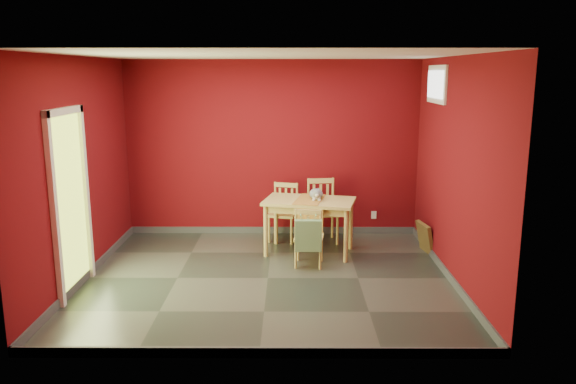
{
  "coord_description": "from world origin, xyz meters",
  "views": [
    {
      "loc": [
        0.28,
        -6.6,
        2.51
      ],
      "look_at": [
        0.25,
        0.45,
        1.0
      ],
      "focal_mm": 35.0,
      "sensor_mm": 36.0,
      "label": 1
    }
  ],
  "objects_px": {
    "chair_near": "(309,236)",
    "cat": "(316,192)",
    "chair_far_left": "(284,211)",
    "tote_bag": "(308,235)",
    "picture_frame": "(425,238)",
    "dining_table": "(309,206)",
    "chair_far_right": "(322,210)"
  },
  "relations": [
    {
      "from": "chair_far_right",
      "to": "tote_bag",
      "type": "xyz_separation_m",
      "value": [
        -0.25,
        -1.33,
        -0.0
      ]
    },
    {
      "from": "dining_table",
      "to": "cat",
      "type": "height_order",
      "value": "cat"
    },
    {
      "from": "picture_frame",
      "to": "chair_far_right",
      "type": "bearing_deg",
      "value": 158.69
    },
    {
      "from": "dining_table",
      "to": "picture_frame",
      "type": "height_order",
      "value": "dining_table"
    },
    {
      "from": "chair_near",
      "to": "tote_bag",
      "type": "relative_size",
      "value": 1.68
    },
    {
      "from": "tote_bag",
      "to": "cat",
      "type": "height_order",
      "value": "cat"
    },
    {
      "from": "cat",
      "to": "picture_frame",
      "type": "distance_m",
      "value": 1.68
    },
    {
      "from": "chair_near",
      "to": "cat",
      "type": "distance_m",
      "value": 0.78
    },
    {
      "from": "chair_near",
      "to": "chair_far_left",
      "type": "bearing_deg",
      "value": 105.96
    },
    {
      "from": "chair_far_left",
      "to": "picture_frame",
      "type": "height_order",
      "value": "chair_far_left"
    },
    {
      "from": "chair_far_right",
      "to": "tote_bag",
      "type": "relative_size",
      "value": 1.99
    },
    {
      "from": "chair_far_right",
      "to": "chair_near",
      "type": "distance_m",
      "value": 1.16
    },
    {
      "from": "chair_far_left",
      "to": "tote_bag",
      "type": "relative_size",
      "value": 1.82
    },
    {
      "from": "chair_near",
      "to": "picture_frame",
      "type": "xyz_separation_m",
      "value": [
        1.67,
        0.57,
        -0.19
      ]
    },
    {
      "from": "tote_bag",
      "to": "picture_frame",
      "type": "bearing_deg",
      "value": 24.74
    },
    {
      "from": "chair_far_right",
      "to": "picture_frame",
      "type": "relative_size",
      "value": 2.12
    },
    {
      "from": "chair_far_left",
      "to": "chair_far_right",
      "type": "relative_size",
      "value": 0.92
    },
    {
      "from": "dining_table",
      "to": "chair_far_right",
      "type": "xyz_separation_m",
      "value": [
        0.21,
        0.58,
        -0.19
      ]
    },
    {
      "from": "dining_table",
      "to": "chair_near",
      "type": "distance_m",
      "value": 0.61
    },
    {
      "from": "tote_bag",
      "to": "cat",
      "type": "xyz_separation_m",
      "value": [
        0.13,
        0.81,
        0.39
      ]
    },
    {
      "from": "chair_far_left",
      "to": "chair_near",
      "type": "bearing_deg",
      "value": -74.04
    },
    {
      "from": "picture_frame",
      "to": "chair_near",
      "type": "bearing_deg",
      "value": -161.01
    },
    {
      "from": "chair_near",
      "to": "tote_bag",
      "type": "height_order",
      "value": "chair_near"
    },
    {
      "from": "picture_frame",
      "to": "chair_far_left",
      "type": "bearing_deg",
      "value": 162.88
    },
    {
      "from": "tote_bag",
      "to": "chair_far_left",
      "type": "bearing_deg",
      "value": 103.22
    },
    {
      "from": "chair_far_right",
      "to": "cat",
      "type": "relative_size",
      "value": 2.38
    },
    {
      "from": "chair_near",
      "to": "cat",
      "type": "relative_size",
      "value": 2.02
    },
    {
      "from": "chair_far_left",
      "to": "tote_bag",
      "type": "height_order",
      "value": "chair_far_left"
    },
    {
      "from": "chair_far_right",
      "to": "chair_near",
      "type": "bearing_deg",
      "value": -101.87
    },
    {
      "from": "chair_far_left",
      "to": "chair_near",
      "type": "xyz_separation_m",
      "value": [
        0.34,
        -1.19,
        -0.03
      ]
    },
    {
      "from": "chair_far_left",
      "to": "picture_frame",
      "type": "xyz_separation_m",
      "value": [
        2.01,
        -0.62,
        -0.23
      ]
    },
    {
      "from": "picture_frame",
      "to": "tote_bag",
      "type": "bearing_deg",
      "value": -155.26
    }
  ]
}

